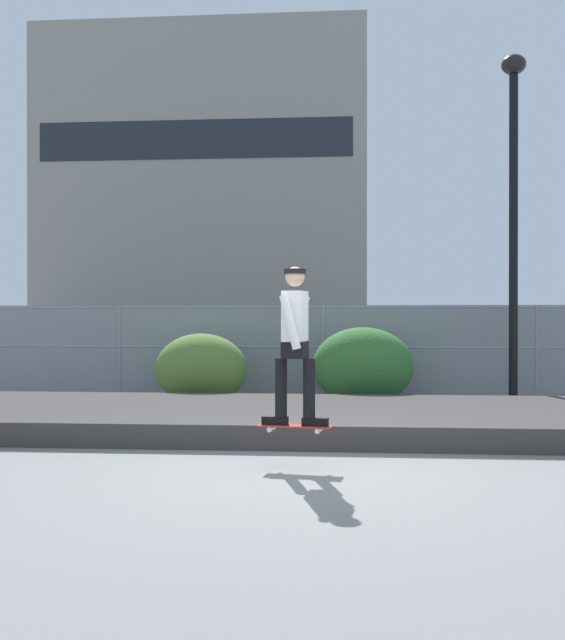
# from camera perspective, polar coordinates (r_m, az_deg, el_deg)

# --- Properties ---
(ground_plane) EXTENTS (120.00, 120.00, 0.00)m
(ground_plane) POSITION_cam_1_polar(r_m,az_deg,el_deg) (7.85, 1.83, -11.73)
(ground_plane) COLOR slate
(gravel_berm) EXTENTS (13.13, 3.71, 0.31)m
(gravel_berm) POSITION_cam_1_polar(r_m,az_deg,el_deg) (10.86, 2.63, -7.53)
(gravel_berm) COLOR #3D3A38
(gravel_berm) RESTS_ON ground_plane
(skateboard) EXTENTS (0.82, 0.31, 0.07)m
(skateboard) POSITION_cam_1_polar(r_m,az_deg,el_deg) (8.04, 0.96, -8.18)
(skateboard) COLOR #B22D2D
(skater) EXTENTS (0.73, 0.61, 1.70)m
(skater) POSITION_cam_1_polar(r_m,az_deg,el_deg) (7.96, 0.97, -1.22)
(skater) COLOR black
(skater) RESTS_ON skateboard
(chain_fence) EXTENTS (24.88, 0.06, 1.85)m
(chain_fence) POSITION_cam_1_polar(r_m,az_deg,el_deg) (14.75, 3.17, -2.42)
(chain_fence) COLOR gray
(chain_fence) RESTS_ON ground_plane
(street_lamp) EXTENTS (0.44, 0.44, 6.40)m
(street_lamp) POSITION_cam_1_polar(r_m,az_deg,el_deg) (14.39, 17.32, 9.82)
(street_lamp) COLOR black
(street_lamp) RESTS_ON ground_plane
(parked_car_near) EXTENTS (4.46, 2.07, 1.66)m
(parked_car_near) POSITION_cam_1_polar(r_m,az_deg,el_deg) (18.68, -14.95, -2.15)
(parked_car_near) COLOR maroon
(parked_car_near) RESTS_ON ground_plane
(library_building) EXTENTS (22.00, 15.62, 20.82)m
(library_building) POSITION_cam_1_polar(r_m,az_deg,el_deg) (56.07, -5.23, 9.32)
(library_building) COLOR gray
(library_building) RESTS_ON ground_plane
(shrub_left) EXTENTS (1.70, 1.39, 1.31)m
(shrub_left) POSITION_cam_1_polar(r_m,az_deg,el_deg) (13.86, -6.27, -3.75)
(shrub_left) COLOR #567A33
(shrub_left) RESTS_ON ground_plane
(shrub_center) EXTENTS (1.85, 1.51, 1.43)m
(shrub_center) POSITION_cam_1_polar(r_m,az_deg,el_deg) (13.72, 6.19, -3.54)
(shrub_center) COLOR #336B2D
(shrub_center) RESTS_ON ground_plane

